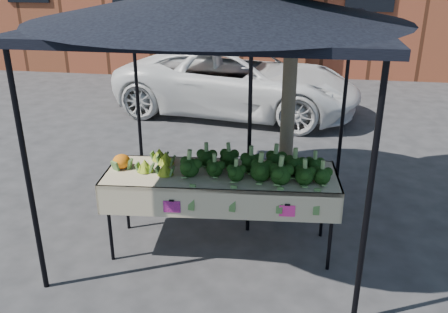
% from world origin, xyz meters
% --- Properties ---
extents(ground, '(90.00, 90.00, 0.00)m').
position_xyz_m(ground, '(0.00, 0.00, 0.00)').
color(ground, '#29292C').
extents(table, '(2.46, 1.01, 0.90)m').
position_xyz_m(table, '(0.18, -0.07, 0.45)').
color(table, '#C3B795').
rests_on(table, ground).
extents(canopy, '(3.16, 3.16, 2.74)m').
position_xyz_m(canopy, '(0.08, 0.43, 1.37)').
color(canopy, black).
rests_on(canopy, ground).
extents(broccoli_heap, '(1.53, 0.56, 0.25)m').
position_xyz_m(broccoli_heap, '(0.54, -0.04, 1.03)').
color(broccoli_heap, black).
rests_on(broccoli_heap, table).
extents(romanesco_cluster, '(0.42, 0.56, 0.19)m').
position_xyz_m(romanesco_cluster, '(-0.48, -0.03, 1.00)').
color(romanesco_cluster, '#A9BB26').
rests_on(romanesco_cluster, table).
extents(cauliflower_pair, '(0.19, 0.19, 0.17)m').
position_xyz_m(cauliflower_pair, '(-0.87, -0.12, 0.99)').
color(cauliflower_pair, orange).
rests_on(cauliflower_pair, table).
extents(street_tree, '(2.32, 2.32, 4.58)m').
position_xyz_m(street_tree, '(0.82, 0.71, 2.29)').
color(street_tree, '#1E4C14').
rests_on(street_tree, ground).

